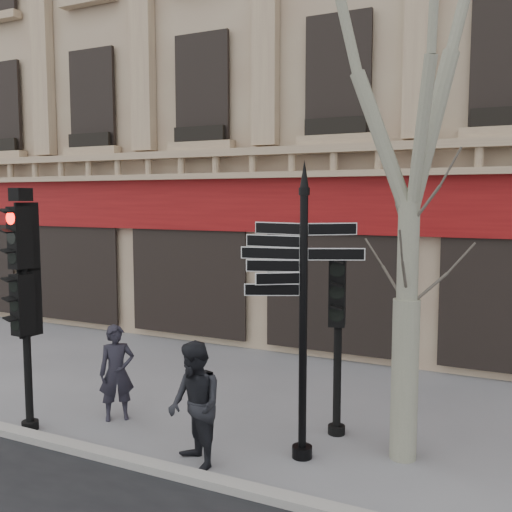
# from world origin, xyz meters

# --- Properties ---
(ground) EXTENTS (80.00, 80.00, 0.00)m
(ground) POSITION_xyz_m (0.00, 0.00, 0.00)
(ground) COLOR slate
(ground) RESTS_ON ground
(kerb) EXTENTS (80.00, 0.25, 0.12)m
(kerb) POSITION_xyz_m (0.00, -1.40, 0.06)
(kerb) COLOR gray
(kerb) RESTS_ON ground
(building) EXTENTS (28.00, 15.52, 18.00)m
(building) POSITION_xyz_m (0.00, 12.48, 8.99)
(building) COLOR tan
(building) RESTS_ON ground
(fingerpost) EXTENTS (2.18, 2.18, 4.28)m
(fingerpost) POSITION_xyz_m (1.12, -0.11, 2.88)
(fingerpost) COLOR black
(fingerpost) RESTS_ON ground
(traffic_signal_main) EXTENTS (0.45, 0.34, 3.92)m
(traffic_signal_main) POSITION_xyz_m (-3.24, -1.09, 2.47)
(traffic_signal_main) COLOR black
(traffic_signal_main) RESTS_ON ground
(traffic_signal_secondary) EXTENTS (0.55, 0.45, 2.87)m
(traffic_signal_secondary) POSITION_xyz_m (1.32, 0.91, 2.01)
(traffic_signal_secondary) COLOR black
(traffic_signal_secondary) RESTS_ON ground
(plane_tree) EXTENTS (3.40, 3.40, 9.03)m
(plane_tree) POSITION_xyz_m (2.45, 0.50, 6.34)
(plane_tree) COLOR gray
(plane_tree) RESTS_ON ground
(pedestrian_a) EXTENTS (0.70, 0.69, 1.63)m
(pedestrian_a) POSITION_xyz_m (-2.24, -0.12, 0.81)
(pedestrian_a) COLOR black
(pedestrian_a) RESTS_ON ground
(pedestrian_b) EXTENTS (1.10, 1.06, 1.78)m
(pedestrian_b) POSITION_xyz_m (-0.12, -1.04, 0.89)
(pedestrian_b) COLOR black
(pedestrian_b) RESTS_ON ground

